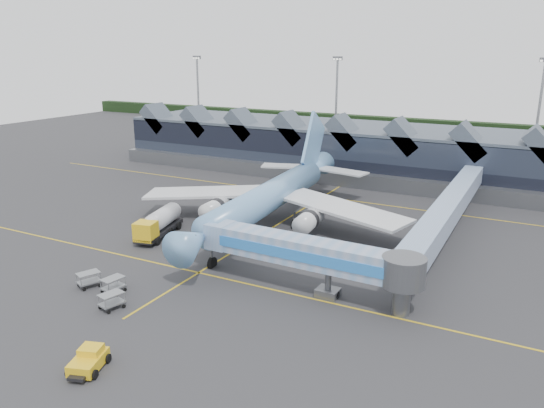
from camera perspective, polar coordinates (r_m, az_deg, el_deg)
The scene contains 10 objects.
ground at distance 66.25m, azimuth -3.87°, elevation -4.93°, with size 260.00×260.00×0.00m, color #272729.
taxi_stripes at distance 74.42m, azimuth 0.16°, elevation -2.48°, with size 120.00×60.00×0.01m.
tree_line_far at distance 167.15m, azimuth 16.44°, elevation 8.04°, with size 260.00×4.00×4.00m, color black.
terminal at distance 108.39m, azimuth 7.00°, elevation 6.00°, with size 90.00×22.25×12.52m.
light_masts at distance 116.41m, azimuth 22.21°, elevation 9.43°, with size 132.40×42.56×22.45m.
main_airliner at distance 74.31m, azimuth 0.03°, elevation 0.98°, with size 39.89×45.96×14.76m.
jet_bridge at distance 53.16m, azimuth 5.17°, elevation -5.66°, with size 23.75×4.18×5.81m.
fuel_truck at distance 72.07m, azimuth -11.98°, elevation -1.86°, with size 4.65×10.39×3.46m.
pushback_tug at distance 45.10m, azimuth -19.13°, elevation -15.62°, with size 3.19×4.09×1.65m.
baggage_carts at distance 56.61m, azimuth -17.58°, elevation -8.54°, with size 7.82×5.25×1.57m.
Camera 1 is at (32.68, -52.46, 23.85)m, focal length 35.00 mm.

